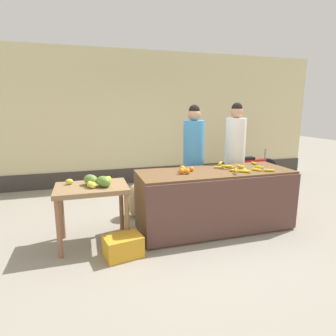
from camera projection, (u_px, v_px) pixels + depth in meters
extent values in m
plane|color=gray|center=(191.00, 230.00, 4.16)|extent=(24.00, 24.00, 0.00)
cube|color=beige|center=(146.00, 119.00, 6.68)|extent=(8.85, 0.20, 3.05)
cube|color=#3F3833|center=(148.00, 174.00, 6.86)|extent=(8.85, 0.04, 0.36)
cube|color=brown|center=(214.00, 199.00, 4.17)|extent=(2.25, 0.82, 0.88)
cube|color=brown|center=(228.00, 209.00, 3.78)|extent=(2.25, 0.03, 0.82)
cube|color=olive|center=(92.00, 188.00, 3.61)|extent=(0.91, 0.65, 0.06)
cylinder|color=#936145|center=(59.00, 229.00, 3.33)|extent=(0.06, 0.06, 0.73)
cylinder|color=#966F4A|center=(127.00, 221.00, 3.56)|extent=(0.06, 0.06, 0.73)
cylinder|color=#966F4D|center=(62.00, 213.00, 3.84)|extent=(0.06, 0.06, 0.73)
cylinder|color=olive|center=(121.00, 207.00, 4.07)|extent=(0.06, 0.06, 0.73)
cylinder|color=gold|center=(234.00, 171.00, 4.01)|extent=(0.11, 0.12, 0.04)
cylinder|color=gold|center=(241.00, 167.00, 4.23)|extent=(0.12, 0.09, 0.04)
cylinder|color=gold|center=(238.00, 171.00, 3.99)|extent=(0.15, 0.11, 0.04)
cylinder|color=gold|center=(219.00, 167.00, 4.23)|extent=(0.14, 0.10, 0.04)
cylinder|color=gold|center=(254.00, 163.00, 4.53)|extent=(0.05, 0.15, 0.04)
cylinder|color=gold|center=(269.00, 170.00, 4.02)|extent=(0.14, 0.11, 0.04)
cylinder|color=gold|center=(247.00, 171.00, 3.98)|extent=(0.06, 0.15, 0.04)
cylinder|color=yellow|center=(257.00, 170.00, 4.06)|extent=(0.09, 0.14, 0.04)
cylinder|color=gold|center=(244.00, 170.00, 4.06)|extent=(0.10, 0.16, 0.04)
cylinder|color=yellow|center=(230.00, 167.00, 4.24)|extent=(0.10, 0.16, 0.04)
cylinder|color=yellow|center=(246.00, 171.00, 3.95)|extent=(0.11, 0.12, 0.04)
cylinder|color=gold|center=(220.00, 163.00, 4.37)|extent=(0.12, 0.14, 0.04)
cylinder|color=gold|center=(236.00, 171.00, 3.86)|extent=(0.08, 0.13, 0.04)
cylinder|color=gold|center=(259.00, 167.00, 4.09)|extent=(0.09, 0.13, 0.04)
cylinder|color=gold|center=(240.00, 167.00, 4.13)|extent=(0.05, 0.14, 0.04)
cylinder|color=gold|center=(227.00, 166.00, 4.16)|extent=(0.15, 0.11, 0.04)
sphere|color=orange|center=(192.00, 169.00, 4.03)|extent=(0.07, 0.07, 0.07)
sphere|color=orange|center=(182.00, 169.00, 4.01)|extent=(0.09, 0.09, 0.09)
sphere|color=orange|center=(187.00, 171.00, 3.87)|extent=(0.07, 0.07, 0.07)
sphere|color=orange|center=(182.00, 171.00, 3.87)|extent=(0.08, 0.08, 0.08)
sphere|color=orange|center=(184.00, 170.00, 3.96)|extent=(0.07, 0.07, 0.07)
ellipsoid|color=yellow|center=(90.00, 184.00, 3.53)|extent=(0.09, 0.11, 0.08)
ellipsoid|color=yellow|center=(69.00, 182.00, 3.66)|extent=(0.10, 0.07, 0.08)
ellipsoid|color=#E7DF47|center=(93.00, 185.00, 3.49)|extent=(0.12, 0.12, 0.08)
ellipsoid|color=#E4DD48|center=(106.00, 184.00, 3.56)|extent=(0.14, 0.12, 0.07)
ellipsoid|color=yellow|center=(108.00, 179.00, 3.77)|extent=(0.14, 0.14, 0.08)
ellipsoid|color=olive|center=(103.00, 182.00, 3.55)|extent=(0.24, 0.26, 0.14)
ellipsoid|color=olive|center=(91.00, 180.00, 3.63)|extent=(0.24, 0.26, 0.14)
cylinder|color=#33333D|center=(193.00, 193.00, 4.79)|extent=(0.29, 0.29, 0.71)
cylinder|color=#3F8CCC|center=(194.00, 147.00, 4.62)|extent=(0.34, 0.34, 0.86)
sphere|color=tan|center=(194.00, 115.00, 4.51)|extent=(0.21, 0.21, 0.21)
sphere|color=black|center=(194.00, 110.00, 4.50)|extent=(0.18, 0.18, 0.18)
cylinder|color=#33333D|center=(233.00, 190.00, 4.95)|extent=(0.29, 0.29, 0.72)
cylinder|color=white|center=(235.00, 144.00, 4.78)|extent=(0.34, 0.34, 0.88)
sphere|color=tan|center=(237.00, 112.00, 4.67)|extent=(0.21, 0.21, 0.21)
sphere|color=black|center=(237.00, 108.00, 4.66)|extent=(0.18, 0.18, 0.18)
torus|color=black|center=(266.00, 172.00, 6.46)|extent=(0.65, 0.09, 0.65)
torus|color=black|center=(229.00, 175.00, 6.19)|extent=(0.65, 0.09, 0.65)
cube|color=#A51919|center=(248.00, 166.00, 6.28)|extent=(0.80, 0.18, 0.28)
cube|color=black|center=(245.00, 159.00, 6.22)|extent=(0.44, 0.16, 0.08)
cylinder|color=gray|center=(265.00, 157.00, 6.37)|extent=(0.04, 0.04, 0.40)
cube|color=gold|center=(123.00, 246.00, 3.41)|extent=(0.49, 0.40, 0.26)
ellipsoid|color=tan|center=(136.00, 201.00, 4.62)|extent=(0.40, 0.44, 0.56)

